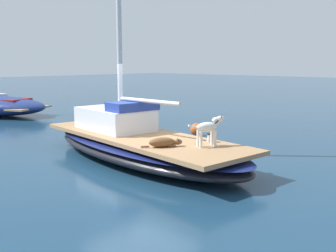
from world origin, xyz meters
TOP-DOWN VIEW (x-y plane):
  - ground_plane at (0.00, 0.00)m, footprint 120.00×120.00m
  - sailboat_main at (0.00, 0.00)m, footprint 3.24×7.45m
  - mast_main at (0.09, 0.74)m, footprint 0.14×2.27m
  - cabin_house at (0.12, 1.11)m, footprint 1.62×2.35m
  - dog_brown at (-0.64, -1.47)m, footprint 0.85×0.58m
  - dog_white at (0.11, -2.15)m, footprint 0.90×0.43m
  - deck_winch at (0.53, -1.89)m, footprint 0.16×0.16m
  - mooring_buoy at (3.65, 1.08)m, footprint 0.44×0.44m

SIDE VIEW (x-z plane):
  - ground_plane at x=0.00m, z-range 0.00..0.00m
  - mooring_buoy at x=3.65m, z-range 0.00..0.44m
  - sailboat_main at x=0.00m, z-range 0.01..0.67m
  - deck_winch at x=0.53m, z-range 0.65..0.86m
  - dog_brown at x=-0.64m, z-range 0.66..0.88m
  - cabin_house at x=0.12m, z-range 0.59..1.43m
  - dog_white at x=0.11m, z-range 0.73..1.43m
  - mast_main at x=0.09m, z-range 0.31..7.02m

